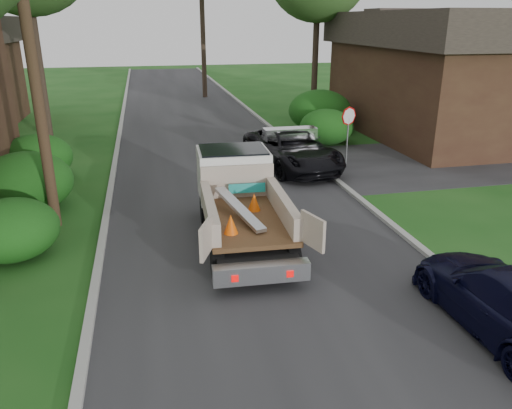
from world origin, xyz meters
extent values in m
plane|color=#184B15|center=(0.00, 0.00, 0.00)|extent=(120.00, 120.00, 0.00)
cube|color=#28282B|center=(0.00, 10.00, 0.00)|extent=(8.00, 90.00, 0.02)
cube|color=#28282B|center=(12.00, 9.00, 0.01)|extent=(16.00, 7.00, 0.02)
cube|color=#9E9E99|center=(-4.10, 10.00, 0.06)|extent=(0.20, 90.00, 0.12)
cube|color=#9E9E99|center=(4.10, 10.00, 0.06)|extent=(0.20, 90.00, 0.12)
cylinder|color=slate|center=(5.20, 9.00, 1.00)|extent=(0.06, 0.06, 2.00)
cylinder|color=#B20A0A|center=(5.20, 9.00, 2.10)|extent=(0.71, 0.32, 0.76)
cylinder|color=#382619|center=(-5.50, 5.00, 5.00)|extent=(0.30, 0.30, 10.00)
cube|color=#3A2118|center=(13.00, 14.00, 2.25)|extent=(9.00, 12.00, 4.50)
cube|color=#332B26|center=(13.00, 14.00, 5.30)|extent=(9.72, 12.96, 1.60)
cube|color=#332B26|center=(13.00, 14.00, 6.10)|extent=(9.72, 1.80, 0.20)
ellipsoid|color=#17440F|center=(-6.20, 3.00, 0.77)|extent=(2.34, 2.34, 1.53)
ellipsoid|color=#17440F|center=(-6.50, 6.50, 0.94)|extent=(2.86, 2.86, 1.87)
ellipsoid|color=#17440F|center=(-6.80, 10.00, 0.85)|extent=(2.60, 2.60, 1.70)
ellipsoid|color=#17440F|center=(5.80, 13.00, 0.85)|extent=(2.60, 2.60, 1.70)
ellipsoid|color=#17440F|center=(6.50, 16.00, 1.10)|extent=(3.38, 3.38, 2.21)
cylinder|color=#2D2119|center=(-7.50, 17.00, 4.50)|extent=(0.36, 0.36, 9.00)
cylinder|color=#2D2119|center=(7.50, 20.00, 4.25)|extent=(0.36, 0.36, 8.50)
cylinder|color=#2D2119|center=(2.00, 30.00, 5.50)|extent=(0.36, 0.36, 11.00)
cylinder|color=black|center=(-1.17, 4.26, 0.42)|extent=(0.32, 0.85, 0.84)
cylinder|color=black|center=(0.59, 4.18, 0.42)|extent=(0.32, 0.85, 0.84)
cylinder|color=black|center=(-1.34, 0.73, 0.42)|extent=(0.32, 0.85, 0.84)
cylinder|color=black|center=(0.43, 0.65, 0.42)|extent=(0.32, 0.85, 0.84)
cube|color=black|center=(-0.37, 2.55, 0.58)|extent=(2.10, 5.47, 0.22)
cube|color=white|center=(-0.28, 4.50, 1.40)|extent=(2.12, 1.77, 1.44)
cube|color=black|center=(-0.28, 4.50, 1.91)|extent=(1.97, 1.62, 0.51)
cube|color=#472D19|center=(-0.40, 1.90, 0.93)|extent=(2.20, 3.44, 0.11)
cube|color=beige|center=(-0.32, 3.57, 1.44)|extent=(2.05, 0.19, 0.93)
cube|color=beige|center=(-1.33, 1.94, 1.26)|extent=(0.38, 3.17, 0.56)
cube|color=beige|center=(0.53, 1.86, 1.26)|extent=(0.38, 3.17, 0.56)
cube|color=silver|center=(-0.49, -0.10, 0.51)|extent=(2.15, 0.42, 0.42)
cube|color=#B20505|center=(-1.10, -0.24, 0.51)|extent=(0.15, 0.04, 0.15)
cube|color=#B20505|center=(0.11, -0.29, 0.51)|extent=(0.15, 0.04, 0.15)
cube|color=beige|center=(-1.64, 0.09, 1.35)|extent=(0.39, 0.80, 0.74)
cube|color=beige|center=(0.68, -0.01, 1.35)|extent=(0.32, 0.82, 0.74)
cube|color=silver|center=(-0.58, 2.00, 1.25)|extent=(0.91, 2.40, 0.43)
cone|color=#F2590A|center=(-0.95, 1.09, 1.22)|extent=(0.35, 0.35, 0.47)
cone|color=#F2590A|center=(-0.09, 2.44, 1.22)|extent=(0.35, 0.35, 0.47)
cube|color=#148C84|center=(-0.10, 3.33, 1.31)|extent=(1.03, 0.14, 0.26)
imported|color=black|center=(3.01, 9.40, 0.77)|extent=(3.34, 5.84, 1.53)
imported|color=black|center=(3.80, -2.50, 0.67)|extent=(1.89, 4.63, 1.34)
camera|label=1|loc=(-2.71, -9.52, 5.68)|focal=35.00mm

